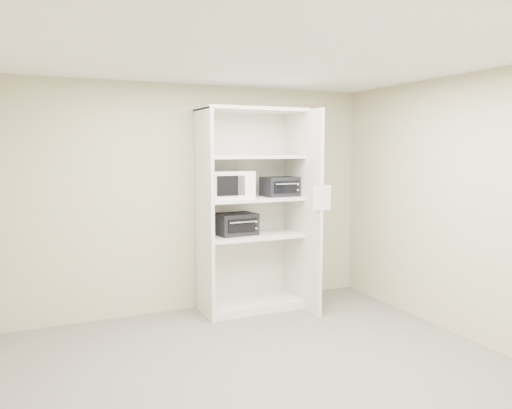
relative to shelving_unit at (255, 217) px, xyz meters
name	(u,v)px	position (x,y,z in m)	size (l,w,h in m)	color
floor	(265,374)	(-0.67, -1.70, -1.13)	(4.50, 4.00, 0.01)	slate
ceiling	(265,55)	(-0.67, -1.70, 1.57)	(4.50, 4.00, 0.01)	white
wall_back	(194,198)	(-0.67, 0.30, 0.22)	(4.50, 0.02, 2.70)	beige
wall_front	(444,275)	(-0.67, -3.70, 0.22)	(4.50, 0.02, 2.70)	beige
wall_right	(464,207)	(1.58, -1.70, 0.22)	(0.02, 4.00, 2.70)	beige
shelving_unit	(255,217)	(0.00, 0.00, 0.00)	(1.24, 0.92, 2.42)	beige
microwave	(229,184)	(-0.33, 0.00, 0.40)	(0.53, 0.40, 0.32)	white
toaster_oven_upper	(280,187)	(0.31, -0.04, 0.36)	(0.41, 0.31, 0.23)	black
toaster_oven_lower	(236,224)	(-0.23, 0.05, -0.08)	(0.46, 0.35, 0.26)	black
paper_sign	(322,198)	(0.55, -0.63, 0.26)	(0.22, 0.01, 0.28)	white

